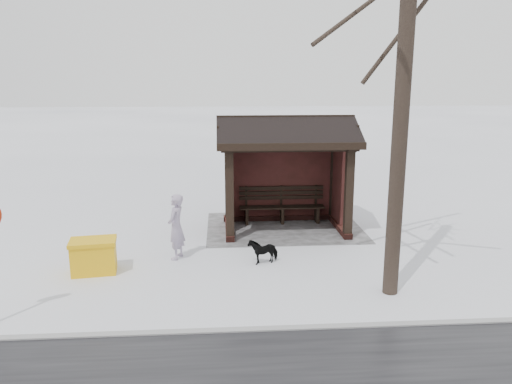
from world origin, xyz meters
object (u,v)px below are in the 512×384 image
at_px(bus_shelter, 285,150).
at_px(grit_bin, 94,256).
at_px(pedestrian, 176,227).
at_px(dog, 263,251).

bearing_deg(bus_shelter, grit_bin, 33.45).
relative_size(pedestrian, dog, 2.30).
xyz_separation_m(pedestrian, dog, (-1.94, 0.39, -0.48)).
bearing_deg(bus_shelter, dog, 72.83).
relative_size(bus_shelter, dog, 5.53).
bearing_deg(dog, bus_shelter, 142.48).
relative_size(bus_shelter, pedestrian, 2.40).
bearing_deg(dog, grit_bin, -104.97).
bearing_deg(pedestrian, dog, 96.08).
distance_m(pedestrian, grit_bin, 1.87).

